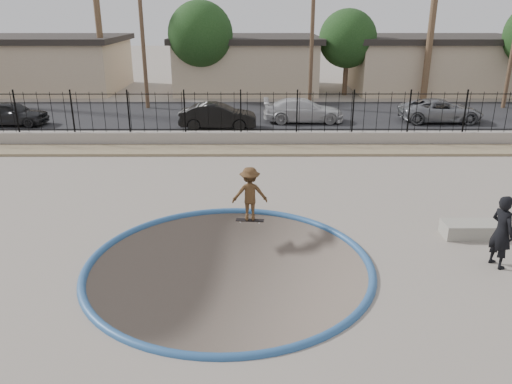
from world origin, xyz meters
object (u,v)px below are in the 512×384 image
object	(u,v)px
skater	(250,197)
car_b	(218,116)
car_c	(303,110)
car_d	(440,110)
concrete_ledge	(472,230)
car_a	(11,113)
skateboard	(250,220)
videographer	(502,232)

from	to	relation	value
skater	car_b	world-z (taller)	skater
car_c	car_d	xyz separation A→B (m)	(7.42, 0.01, -0.01)
concrete_ledge	car_c	size ratio (longest dim) A/B	0.37
skater	car_a	world-z (taller)	skater
skateboard	concrete_ledge	bearing A→B (deg)	-3.25
concrete_ledge	car_d	world-z (taller)	car_d
skateboard	car_d	world-z (taller)	car_d
videographer	car_a	world-z (taller)	videographer
skater	car_a	bearing A→B (deg)	-48.72
car_b	skater	bearing A→B (deg)	-171.23
car_c	car_d	world-z (taller)	car_c
car_c	car_a	bearing A→B (deg)	92.81
car_b	car_d	distance (m)	12.02
car_a	car_c	xyz separation A→B (m)	(15.39, 0.77, -0.00)
car_b	car_c	world-z (taller)	car_b
car_a	car_d	size ratio (longest dim) A/B	0.84
skater	car_d	xyz separation A→B (m)	(10.18, 13.40, -0.14)
skater	videographer	xyz separation A→B (m)	(6.00, -2.61, 0.11)
car_a	car_b	xyz separation A→B (m)	(10.90, -0.82, 0.02)
skater	concrete_ledge	xyz separation A→B (m)	(6.08, -0.97, -0.59)
videographer	concrete_ledge	bearing A→B (deg)	-20.89
car_b	car_a	bearing A→B (deg)	86.10
videographer	concrete_ledge	distance (m)	1.79
concrete_ledge	car_a	bearing A→B (deg)	144.04
skateboard	concrete_ledge	world-z (taller)	concrete_ledge
car_c	skateboard	bearing A→B (deg)	168.32
skater	concrete_ledge	distance (m)	6.19
car_a	car_c	size ratio (longest dim) A/B	0.85
skateboard	car_c	distance (m)	13.68
car_a	skateboard	bearing A→B (deg)	-131.99
skater	car_a	xyz separation A→B (m)	(-12.64, 12.62, -0.13)
videographer	car_a	size ratio (longest dim) A/B	0.49
videographer	car_c	bearing A→B (deg)	-6.52
concrete_ledge	car_a	world-z (taller)	car_a
car_a	car_c	bearing A→B (deg)	-84.17
skater	concrete_ledge	size ratio (longest dim) A/B	0.98
concrete_ledge	car_d	distance (m)	14.94
car_b	car_c	xyz separation A→B (m)	(4.49, 1.59, -0.02)
videographer	car_d	xyz separation A→B (m)	(4.18, 16.01, -0.26)
skateboard	car_d	xyz separation A→B (m)	(10.18, 13.40, 0.59)
skateboard	skater	bearing A→B (deg)	58.91
videographer	car_d	world-z (taller)	videographer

